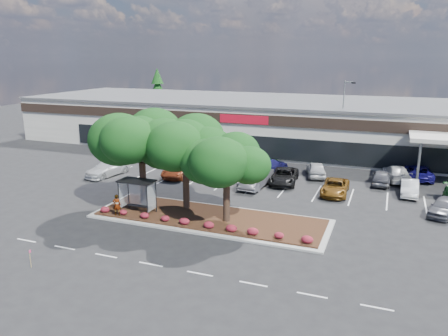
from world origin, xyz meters
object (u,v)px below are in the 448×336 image
(car_1, at_px, (197,167))
(survey_stake, at_px, (30,256))
(light_pole, at_px, (343,127))
(car_0, at_px, (108,168))

(car_1, bearing_deg, survey_stake, -85.87)
(light_pole, xyz_separation_m, car_0, (-21.82, -14.79, -3.36))
(survey_stake, height_order, car_1, car_1)
(car_0, xyz_separation_m, car_1, (8.42, 3.77, 0.02))
(car_0, relative_size, car_1, 0.93)
(car_0, bearing_deg, survey_stake, -57.32)
(survey_stake, bearing_deg, car_1, 88.95)
(survey_stake, xyz_separation_m, car_0, (-8.01, 18.68, 0.05))
(light_pole, height_order, car_0, light_pole)
(light_pole, xyz_separation_m, car_1, (-13.40, -11.02, -3.34))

